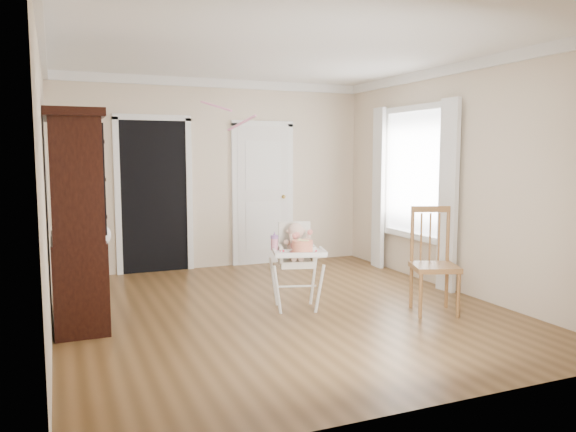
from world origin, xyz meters
name	(u,v)px	position (x,y,z in m)	size (l,w,h in m)	color
floor	(282,310)	(0.00, 0.00, 0.00)	(5.00, 5.00, 0.00)	#553A1D
ceiling	(281,49)	(0.00, 0.00, 2.70)	(5.00, 5.00, 0.00)	white
wall_back	(217,174)	(0.00, 2.50, 1.35)	(4.50, 4.50, 0.00)	beige
wall_left	(45,188)	(-2.25, 0.00, 1.35)	(5.00, 5.00, 0.00)	beige
wall_right	(457,179)	(2.25, 0.00, 1.35)	(5.00, 5.00, 0.00)	beige
crown_molding	(281,55)	(0.00, 0.00, 2.64)	(4.50, 5.00, 0.12)	white
doorway	(154,193)	(-0.90, 2.48, 1.11)	(1.06, 0.05, 2.22)	black
closet_door	(263,196)	(0.70, 2.48, 1.02)	(0.96, 0.09, 2.13)	white
window_right	(412,181)	(2.18, 0.80, 1.29)	(0.13, 1.84, 2.30)	white
high_chair	(296,255)	(0.16, -0.02, 0.58)	(0.69, 0.78, 0.94)	white
baby	(296,243)	(0.17, 0.00, 0.71)	(0.26, 0.24, 0.41)	beige
cake	(303,246)	(0.12, -0.26, 0.72)	(0.27, 0.27, 0.13)	silver
sippy_cup	(274,242)	(-0.09, -0.02, 0.74)	(0.08, 0.08, 0.20)	pink
china_cabinet	(77,219)	(-1.99, 0.34, 1.03)	(0.54, 1.21, 2.05)	black
dining_chair	(434,264)	(1.44, -0.67, 0.51)	(0.58, 0.58, 1.10)	brown
streamer	(216,106)	(-0.38, 1.12, 2.21)	(0.03, 0.50, 0.02)	pink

